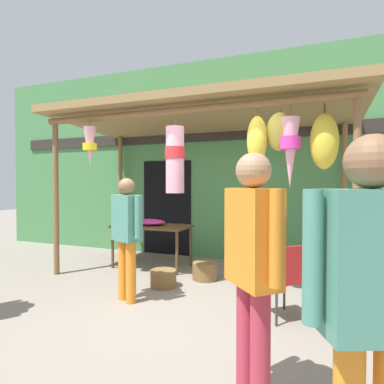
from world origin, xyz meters
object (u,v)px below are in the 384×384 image
Objects in this scene: wicker_basket_spare at (163,278)px; customer_foreground at (253,259)px; display_table at (152,229)px; shopper_by_bananas at (371,298)px; flower_heap_on_table at (150,222)px; wicker_basket_by_table at (205,271)px; vendor_in_orange at (127,229)px; folding_chair at (285,275)px.

customer_foreground is (1.71, -2.12, 0.90)m from wicker_basket_spare.
display_table is 4.71m from shopper_by_bananas.
flower_heap_on_table is 1.41m from wicker_basket_by_table.
shopper_by_bananas is at bearing -38.50° from vendor_in_orange.
flower_heap_on_table is at bearing 108.70° from vendor_in_orange.
wicker_basket_spare is (0.69, -0.94, -0.56)m from display_table.
wicker_basket_spare is 1.08m from vendor_in_orange.
wicker_basket_spare is 0.24× the size of vendor_in_orange.
folding_chair is at bearing -40.22° from wicker_basket_by_table.
folding_chair is 2.26m from shopper_by_bananas.
display_table is 1.29m from wicker_basket_spare.
vendor_in_orange is 2.38m from customer_foreground.
wicker_basket_spare is 0.22× the size of customer_foreground.
wicker_basket_spare is 0.22× the size of shopper_by_bananas.
flower_heap_on_table is 1.36m from wicker_basket_spare.
display_table is at bearing 31.77° from flower_heap_on_table.
vendor_in_orange is (-1.95, -0.14, 0.43)m from folding_chair.
display_table reaches higher than wicker_basket_by_table.
shopper_by_bananas is (3.04, -3.59, 0.21)m from flower_heap_on_table.
wicker_basket_spare is 3.65m from shopper_by_bananas.
folding_chair is 1.77m from wicker_basket_by_table.
folding_chair is 2.09× the size of wicker_basket_by_table.
folding_chair is 0.49× the size of shopper_by_bananas.
customer_foreground is (2.43, -3.04, 0.20)m from flower_heap_on_table.
customer_foreground reaches higher than wicker_basket_spare.
flower_heap_on_table reaches higher than folding_chair.
flower_heap_on_table is 1.48× the size of wicker_basket_by_table.
vendor_in_orange reaches higher than display_table.
shopper_by_bananas reaches higher than wicker_basket_spare.
customer_foreground is (1.89, -1.44, 0.09)m from vendor_in_orange.
flower_heap_on_table is (-0.03, -0.02, 0.13)m from display_table.
customer_foreground is at bearing -64.96° from wicker_basket_by_table.
customer_foreground is (2.40, -3.06, 0.34)m from display_table.
wicker_basket_by_table is 0.23× the size of shopper_by_bananas.
wicker_basket_by_table is at bearing 115.04° from customer_foreground.
display_table is 0.86× the size of vendor_in_orange.
customer_foreground reaches higher than folding_chair.
folding_chair reaches higher than display_table.
display_table is 0.79× the size of shopper_by_bananas.
wicker_basket_by_table is 3.10m from customer_foreground.
wicker_basket_by_table is at bearing 63.22° from vendor_in_orange.
folding_chair is 0.49× the size of customer_foreground.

